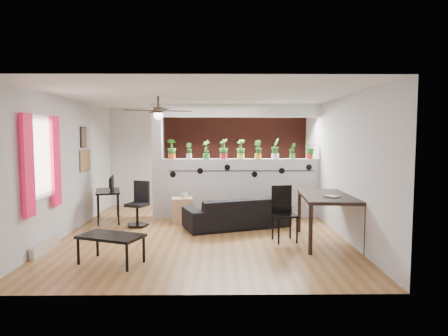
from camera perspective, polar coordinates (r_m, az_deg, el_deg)
room_shell at (r=7.65m, az=-2.99°, el=0.25°), size 6.30×7.10×2.90m
partition_wall at (r=9.22m, az=2.40°, el=-2.86°), size 3.60×0.18×1.35m
ceiling_header at (r=9.15m, az=2.44°, el=8.22°), size 3.60×0.18×0.30m
pier_column at (r=9.25m, az=-9.49°, el=0.99°), size 0.22×0.20×2.60m
brick_panel at (r=10.62m, az=2.00°, el=1.55°), size 3.90×0.05×2.60m
vine_decal at (r=9.08m, az=2.44°, el=-0.41°), size 3.31×0.01×0.30m
window_assembly at (r=7.05m, az=-24.69°, el=1.11°), size 0.09×1.30×1.55m
baseboard_heater at (r=7.26m, az=-24.16°, el=-10.12°), size 0.08×1.00×0.18m
corkboard at (r=9.06m, az=-19.22°, el=1.02°), size 0.03×0.60×0.45m
framed_art at (r=9.00m, az=-19.43°, el=4.18°), size 0.03×0.34×0.44m
ceiling_fan at (r=7.42m, az=-9.37°, el=7.89°), size 1.19×1.19×0.43m
potted_plant_0 at (r=9.19m, az=-7.48°, el=2.79°), size 0.24×0.19×0.45m
potted_plant_1 at (r=9.16m, az=-5.02°, el=2.54°), size 0.23×0.22×0.37m
potted_plant_2 at (r=9.13m, az=-2.54°, el=2.74°), size 0.28×0.27×0.43m
potted_plant_3 at (r=9.13m, az=-0.06°, el=2.83°), size 0.30×0.30×0.45m
potted_plant_4 at (r=9.14m, az=2.42°, el=2.79°), size 0.29×0.27×0.44m
potted_plant_5 at (r=9.17m, az=4.89°, el=2.74°), size 0.28×0.28×0.43m
potted_plant_6 at (r=9.21m, az=7.33°, el=2.85°), size 0.29×0.31×0.47m
potted_plant_7 at (r=9.28m, az=9.75°, el=2.53°), size 0.19×0.15×0.37m
potted_plant_8 at (r=9.36m, az=12.13°, el=2.67°), size 0.27×0.27×0.42m
sofa at (r=8.28m, az=1.83°, el=-6.41°), size 2.18×1.43×0.59m
cube_shelf at (r=8.78m, az=-6.01°, el=-5.97°), size 0.48×0.44×0.54m
cup at (r=8.72m, az=-5.70°, el=-3.91°), size 0.14×0.14×0.10m
computer_desk at (r=9.10m, az=-16.26°, el=-3.51°), size 0.74×1.05×0.69m
monitor at (r=9.23m, az=-16.03°, el=-2.45°), size 0.31×0.10×0.17m
office_chair at (r=8.52m, az=-12.09°, el=-5.44°), size 0.51×0.51×0.92m
dining_table at (r=7.27m, az=14.85°, el=-4.43°), size 1.06×1.63×0.85m
book at (r=6.94m, az=14.73°, el=-4.00°), size 0.30×0.31×0.02m
folding_chair at (r=7.29m, az=8.44°, el=-5.71°), size 0.47×0.47×0.99m
coffee_table at (r=6.21m, az=-15.84°, el=-9.59°), size 1.05×0.81×0.43m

